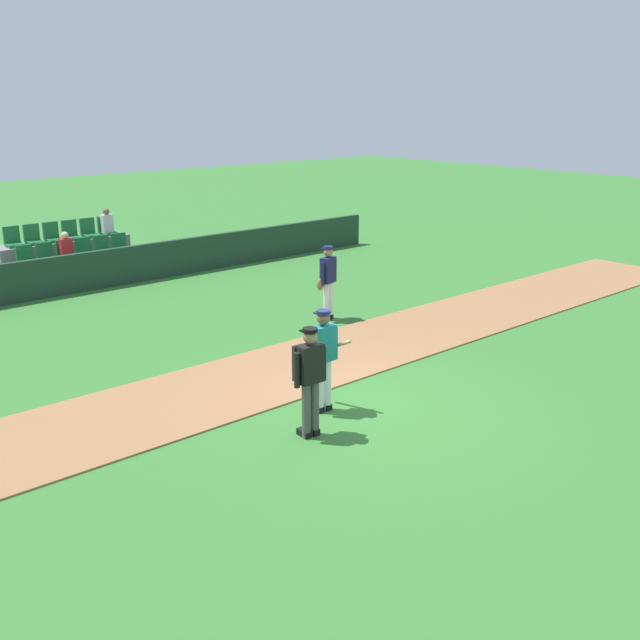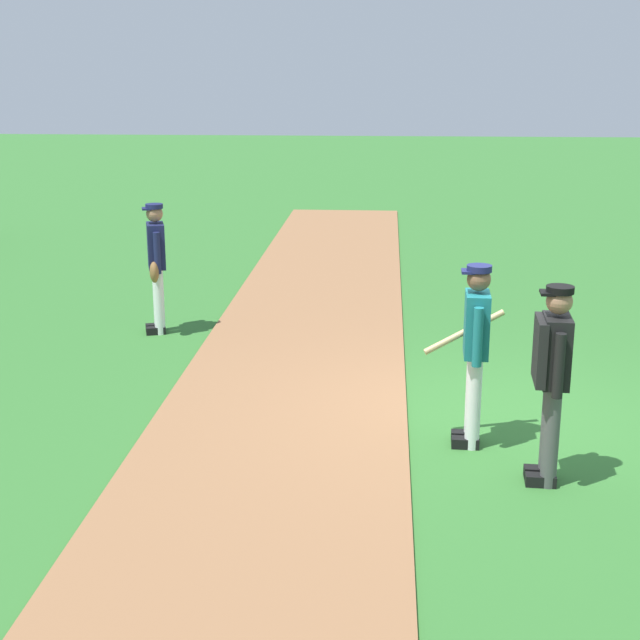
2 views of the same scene
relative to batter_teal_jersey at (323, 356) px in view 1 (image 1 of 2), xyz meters
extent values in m
plane|color=#33702D|center=(0.58, -0.30, -0.97)|extent=(80.00, 80.00, 0.00)
cube|color=#936642|center=(0.58, 1.90, -0.95)|extent=(28.00, 2.60, 0.03)
cube|color=#1E3828|center=(0.58, 10.24, -0.44)|extent=(20.00, 0.16, 1.06)
cube|color=slate|center=(0.58, 11.69, -0.82)|extent=(3.90, 2.10, 0.30)
cube|color=slate|center=(0.58, 11.26, -0.47)|extent=(3.80, 0.85, 0.40)
cube|color=#1E6B38|center=(-0.79, 11.16, -0.22)|extent=(0.44, 0.40, 0.08)
cube|color=#1E6B38|center=(-0.79, 11.38, 0.03)|extent=(0.44, 0.08, 0.50)
cube|color=#1E6B38|center=(-0.24, 11.16, -0.22)|extent=(0.44, 0.40, 0.08)
cube|color=#1E6B38|center=(-0.24, 11.38, 0.03)|extent=(0.44, 0.08, 0.50)
cube|color=#1E6B38|center=(0.31, 11.16, -0.22)|extent=(0.44, 0.40, 0.08)
cube|color=#1E6B38|center=(0.31, 11.38, 0.03)|extent=(0.44, 0.08, 0.50)
cube|color=red|center=(0.31, 11.21, 0.08)|extent=(0.32, 0.22, 0.52)
sphere|color=beige|center=(0.31, 11.21, 0.43)|extent=(0.20, 0.20, 0.20)
cube|color=#1E6B38|center=(0.86, 11.16, -0.22)|extent=(0.44, 0.40, 0.08)
cube|color=#1E6B38|center=(0.86, 11.38, 0.03)|extent=(0.44, 0.08, 0.50)
cube|color=#1E6B38|center=(1.41, 11.16, -0.22)|extent=(0.44, 0.40, 0.08)
cube|color=#1E6B38|center=(1.41, 11.38, 0.03)|extent=(0.44, 0.08, 0.50)
cube|color=#1E6B38|center=(1.96, 11.16, -0.22)|extent=(0.44, 0.40, 0.08)
cube|color=#1E6B38|center=(1.96, 11.38, 0.03)|extent=(0.44, 0.08, 0.50)
cube|color=slate|center=(0.58, 12.11, -0.07)|extent=(3.80, 0.85, 0.40)
cube|color=#1E6B38|center=(-0.79, 12.01, 0.18)|extent=(0.44, 0.40, 0.08)
cube|color=#1E6B38|center=(-0.79, 12.23, 0.43)|extent=(0.44, 0.08, 0.50)
cube|color=#1E6B38|center=(-0.24, 12.01, 0.18)|extent=(0.44, 0.40, 0.08)
cube|color=#1E6B38|center=(-0.24, 12.23, 0.43)|extent=(0.44, 0.08, 0.50)
cube|color=#1E6B38|center=(0.31, 12.01, 0.18)|extent=(0.44, 0.40, 0.08)
cube|color=#1E6B38|center=(0.31, 12.23, 0.43)|extent=(0.44, 0.08, 0.50)
cube|color=#1E6B38|center=(0.86, 12.01, 0.18)|extent=(0.44, 0.40, 0.08)
cube|color=#1E6B38|center=(0.86, 12.23, 0.43)|extent=(0.44, 0.08, 0.50)
cube|color=#1E6B38|center=(1.41, 12.01, 0.18)|extent=(0.44, 0.40, 0.08)
cube|color=#1E6B38|center=(1.41, 12.23, 0.43)|extent=(0.44, 0.08, 0.50)
cube|color=#1E6B38|center=(1.96, 12.01, 0.18)|extent=(0.44, 0.40, 0.08)
cube|color=#1E6B38|center=(1.96, 12.23, 0.43)|extent=(0.44, 0.08, 0.50)
cube|color=silver|center=(1.96, 12.06, 0.48)|extent=(0.32, 0.22, 0.52)
sphere|color=brown|center=(1.96, 12.06, 0.83)|extent=(0.20, 0.20, 0.20)
cylinder|color=white|center=(-0.09, 0.00, -0.52)|extent=(0.14, 0.14, 0.90)
cylinder|color=white|center=(0.07, -0.01, -0.52)|extent=(0.14, 0.14, 0.90)
cube|color=black|center=(-0.08, 0.06, -0.92)|extent=(0.13, 0.26, 0.10)
cube|color=black|center=(0.08, 0.05, -0.92)|extent=(0.13, 0.26, 0.10)
cube|color=#197075|center=(-0.01, -0.01, 0.23)|extent=(0.41, 0.24, 0.60)
cylinder|color=#197075|center=(-0.26, 0.00, 0.18)|extent=(0.09, 0.09, 0.55)
cylinder|color=#197075|center=(0.24, -0.02, 0.18)|extent=(0.09, 0.09, 0.55)
sphere|color=brown|center=(-0.01, -0.01, 0.66)|extent=(0.22, 0.22, 0.22)
cylinder|color=#191E4C|center=(-0.01, -0.01, 0.76)|extent=(0.23, 0.23, 0.06)
cube|color=#191E4C|center=(0.00, 0.09, 0.73)|extent=(0.18, 0.13, 0.02)
cylinder|color=tan|center=(0.25, 0.08, 0.08)|extent=(0.26, 0.78, 0.41)
cylinder|color=#4C4C4C|center=(-0.86, -0.59, -0.52)|extent=(0.14, 0.14, 0.90)
cylinder|color=#4C4C4C|center=(-0.70, -0.60, -0.52)|extent=(0.14, 0.14, 0.90)
cube|color=black|center=(-0.86, -0.53, -0.92)|extent=(0.13, 0.27, 0.10)
cube|color=black|center=(-0.70, -0.54, -0.92)|extent=(0.13, 0.27, 0.10)
cube|color=black|center=(-0.78, -0.59, 0.23)|extent=(0.41, 0.24, 0.60)
cylinder|color=black|center=(-1.03, -0.58, 0.18)|extent=(0.09, 0.09, 0.55)
cylinder|color=black|center=(-0.53, -0.61, 0.18)|extent=(0.09, 0.09, 0.55)
sphere|color=#9E7051|center=(-0.78, -0.59, 0.66)|extent=(0.22, 0.22, 0.22)
cylinder|color=black|center=(-0.78, -0.59, 0.76)|extent=(0.23, 0.23, 0.06)
cube|color=black|center=(-0.78, -0.49, 0.73)|extent=(0.19, 0.13, 0.02)
cube|color=black|center=(-0.78, -0.46, 0.23)|extent=(0.44, 0.10, 0.56)
cylinder|color=white|center=(3.49, 3.88, -0.52)|extent=(0.14, 0.14, 0.90)
cylinder|color=white|center=(3.64, 3.93, -0.52)|extent=(0.14, 0.14, 0.90)
cube|color=black|center=(3.47, 3.94, -0.92)|extent=(0.19, 0.28, 0.10)
cube|color=black|center=(3.63, 3.99, -0.92)|extent=(0.19, 0.28, 0.10)
cube|color=#191E47|center=(3.57, 3.91, 0.23)|extent=(0.45, 0.33, 0.60)
cylinder|color=#191E47|center=(3.33, 3.83, 0.18)|extent=(0.09, 0.09, 0.55)
cylinder|color=#191E47|center=(3.81, 3.98, 0.18)|extent=(0.09, 0.09, 0.55)
sphere|color=#9E7051|center=(3.57, 3.91, 0.66)|extent=(0.22, 0.22, 0.22)
cylinder|color=#191E4C|center=(3.57, 3.91, 0.76)|extent=(0.23, 0.23, 0.06)
cube|color=#191E4C|center=(3.54, 4.00, 0.73)|extent=(0.21, 0.17, 0.02)
ellipsoid|color=brown|center=(3.29, 3.88, -0.07)|extent=(0.23, 0.17, 0.28)
camera|label=1|loc=(-7.44, -8.49, 4.07)|focal=40.96mm
camera|label=2|loc=(-8.23, 0.84, 2.53)|focal=51.37mm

